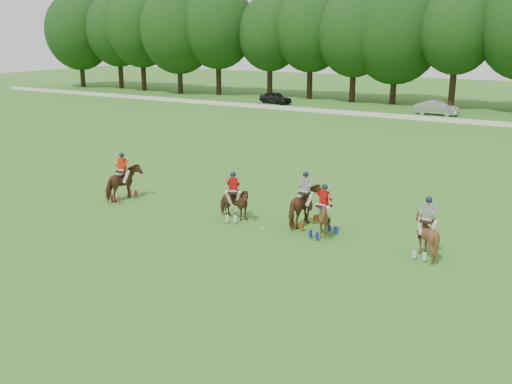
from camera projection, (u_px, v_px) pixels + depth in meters
The scene contains 11 objects.
ground at pixel (185, 249), 22.30m from camera, with size 180.00×180.00×0.00m, color #376C1F.
tree_line at pixel (461, 31), 59.92m from camera, with size 117.98×14.32×14.75m.
boundary_rail at pixel (428, 119), 53.87m from camera, with size 120.00×0.10×0.44m, color white.
car_left at pixel (275, 98), 66.56m from camera, with size 1.63×4.04×1.38m, color black.
car_mid at pixel (437, 108), 57.61m from camera, with size 1.47×4.23×1.39m, color #ABABB0.
polo_red_a at pixel (123, 183), 28.54m from camera, with size 1.27×2.05×2.42m.
polo_red_b at pixel (233, 203), 25.57m from camera, with size 1.85×1.72×2.22m.
polo_red_c at pixel (324, 218), 23.43m from camera, with size 1.63×1.73×2.25m.
polo_stripe_a at pixel (305, 206), 24.70m from camera, with size 1.29×2.08×2.44m.
polo_stripe_b at pixel (426, 235), 21.40m from camera, with size 1.40×1.55×2.33m.
polo_ball at pixel (263, 229), 24.42m from camera, with size 0.09×0.09×0.09m, color white.
Camera 1 is at (12.84, -16.65, 8.24)m, focal length 40.00 mm.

